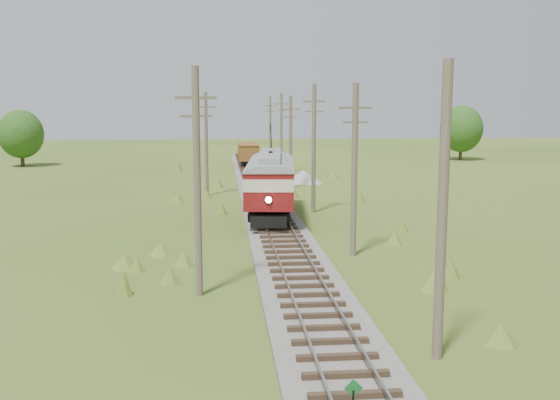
{
  "coord_description": "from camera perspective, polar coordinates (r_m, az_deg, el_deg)",
  "views": [
    {
      "loc": [
        -3.25,
        -12.25,
        7.49
      ],
      "look_at": [
        0.0,
        22.28,
        2.25
      ],
      "focal_mm": 40.0,
      "sensor_mm": 36.0,
      "label": 1
    }
  ],
  "objects": [
    {
      "name": "utility_pole_r_6",
      "position": [
        82.56,
        -0.9,
        6.51
      ],
      "size": [
        1.6,
        0.3,
        8.7
      ],
      "color": "brown",
      "rests_on": "ground"
    },
    {
      "name": "utility_pole_r_3",
      "position": [
        43.82,
        3.11,
        4.84
      ],
      "size": [
        1.6,
        0.3,
        9.0
      ],
      "color": "brown",
      "rests_on": "ground"
    },
    {
      "name": "utility_pole_r_5",
      "position": [
        69.63,
        0.11,
        6.2
      ],
      "size": [
        1.6,
        0.3,
        8.9
      ],
      "color": "brown",
      "rests_on": "ground"
    },
    {
      "name": "utility_pole_r_2",
      "position": [
        31.1,
        6.82,
        2.88
      ],
      "size": [
        1.6,
        0.3,
        8.6
      ],
      "color": "brown",
      "rests_on": "ground"
    },
    {
      "name": "gravel_pile",
      "position": [
        61.29,
        2.24,
        2.13
      ],
      "size": [
        3.49,
        3.7,
        1.27
      ],
      "color": "gray",
      "rests_on": "ground"
    },
    {
      "name": "gondola",
      "position": [
        75.92,
        -2.91,
        4.34
      ],
      "size": [
        2.4,
        7.24,
        2.4
      ],
      "rotation": [
        0.0,
        0.0,
        -0.01
      ],
      "color": "black",
      "rests_on": "ground"
    },
    {
      "name": "tree_mid_b",
      "position": [
        90.63,
        16.25,
        6.26
      ],
      "size": [
        5.88,
        5.88,
        7.57
      ],
      "color": "#38281C",
      "rests_on": "ground"
    },
    {
      "name": "tree_mid_a",
      "position": [
        84.05,
        -22.61,
        5.58
      ],
      "size": [
        5.46,
        5.46,
        7.03
      ],
      "color": "#38281C",
      "rests_on": "ground"
    },
    {
      "name": "switch_marker",
      "position": [
        15.66,
        6.71,
        -17.43
      ],
      "size": [
        0.45,
        0.06,
        1.08
      ],
      "color": "black",
      "rests_on": "ground"
    },
    {
      "name": "utility_pole_l_a",
      "position": [
        24.44,
        -7.57,
        1.79
      ],
      "size": [
        1.6,
        0.3,
        9.0
      ],
      "color": "brown",
      "rests_on": "ground"
    },
    {
      "name": "utility_pole_r_1",
      "position": [
        18.64,
        14.62,
        -1.23
      ],
      "size": [
        0.3,
        0.3,
        8.8
      ],
      "color": "brown",
      "rests_on": "ground"
    },
    {
      "name": "utility_pole_l_b",
      "position": [
        52.35,
        -6.76,
        5.18
      ],
      "size": [
        1.6,
        0.3,
        8.6
      ],
      "color": "brown",
      "rests_on": "ground"
    },
    {
      "name": "utility_pole_r_4",
      "position": [
        56.68,
        0.97,
        5.4
      ],
      "size": [
        1.6,
        0.3,
        8.4
      ],
      "color": "brown",
      "rests_on": "ground"
    },
    {
      "name": "streetcar",
      "position": [
        41.55,
        -0.86,
        1.96
      ],
      "size": [
        4.19,
        12.85,
        5.82
      ],
      "rotation": [
        0.0,
        0.0,
        -0.1
      ],
      "color": "black",
      "rests_on": "ground"
    },
    {
      "name": "railbed_main",
      "position": [
        46.93,
        -1.34,
        -0.35
      ],
      "size": [
        3.6,
        96.0,
        0.57
      ],
      "color": "#605B54",
      "rests_on": "ground"
    }
  ]
}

